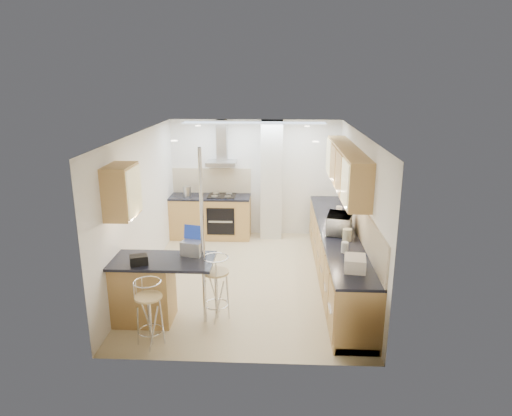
{
  "coord_description": "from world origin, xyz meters",
  "views": [
    {
      "loc": [
        0.47,
        -7.21,
        3.38
      ],
      "look_at": [
        0.12,
        0.2,
        1.22
      ],
      "focal_mm": 32.0,
      "sensor_mm": 36.0,
      "label": 1
    }
  ],
  "objects_px": {
    "laptop": "(193,248)",
    "bar_stool_end": "(216,288)",
    "microwave": "(339,224)",
    "bread_bin": "(355,263)",
    "bar_stool_near": "(149,313)"
  },
  "relations": [
    {
      "from": "bar_stool_end",
      "to": "bread_bin",
      "type": "distance_m",
      "value": 1.97
    },
    {
      "from": "bar_stool_near",
      "to": "bar_stool_end",
      "type": "height_order",
      "value": "bar_stool_end"
    },
    {
      "from": "laptop",
      "to": "bar_stool_end",
      "type": "xyz_separation_m",
      "value": [
        0.33,
        -0.1,
        -0.56
      ]
    },
    {
      "from": "bar_stool_end",
      "to": "bar_stool_near",
      "type": "bearing_deg",
      "value": 158.24
    },
    {
      "from": "laptop",
      "to": "bar_stool_near",
      "type": "xyz_separation_m",
      "value": [
        -0.43,
        -0.81,
        -0.59
      ]
    },
    {
      "from": "laptop",
      "to": "bread_bin",
      "type": "height_order",
      "value": "laptop"
    },
    {
      "from": "microwave",
      "to": "bar_stool_end",
      "type": "bearing_deg",
      "value": 134.76
    },
    {
      "from": "bar_stool_end",
      "to": "microwave",
      "type": "bearing_deg",
      "value": -31.98
    },
    {
      "from": "bar_stool_near",
      "to": "laptop",
      "type": "bearing_deg",
      "value": 76.01
    },
    {
      "from": "microwave",
      "to": "bread_bin",
      "type": "distance_m",
      "value": 1.48
    },
    {
      "from": "microwave",
      "to": "laptop",
      "type": "height_order",
      "value": "microwave"
    },
    {
      "from": "microwave",
      "to": "bar_stool_end",
      "type": "height_order",
      "value": "microwave"
    },
    {
      "from": "bar_stool_end",
      "to": "bread_bin",
      "type": "height_order",
      "value": "bread_bin"
    },
    {
      "from": "laptop",
      "to": "bar_stool_near",
      "type": "relative_size",
      "value": 0.32
    },
    {
      "from": "bar_stool_end",
      "to": "bread_bin",
      "type": "relative_size",
      "value": 2.78
    }
  ]
}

